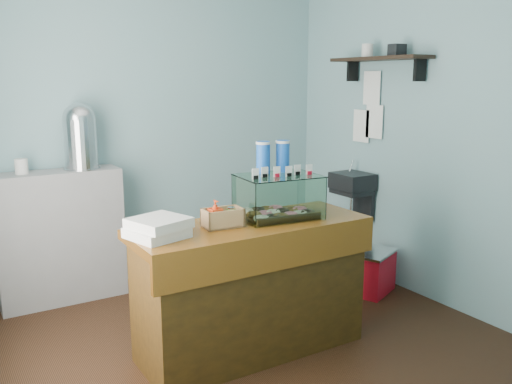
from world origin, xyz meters
TOP-DOWN VIEW (x-y plane):
  - ground at (0.00, 0.00)m, footprint 3.50×3.50m
  - room_shell at (0.03, 0.01)m, footprint 3.54×3.04m
  - counter at (0.00, -0.25)m, footprint 1.60×0.60m
  - back_shelf at (-0.90, 1.32)m, footprint 1.00×0.32m
  - display_case at (0.24, -0.19)m, footprint 0.57×0.45m
  - condiment_crate at (-0.21, -0.23)m, footprint 0.26×0.17m
  - pastry_boxes at (-0.64, -0.25)m, footprint 0.39×0.38m
  - coffee_urn at (-0.69, 1.32)m, footprint 0.29×0.29m
  - red_cooler at (1.42, 0.09)m, footprint 0.52×0.47m

SIDE VIEW (x-z plane):
  - ground at x=0.00m, z-range 0.00..0.00m
  - red_cooler at x=1.42m, z-range 0.00..0.37m
  - counter at x=0.00m, z-range 0.01..0.91m
  - back_shelf at x=-0.90m, z-range 0.00..1.10m
  - pastry_boxes at x=-0.64m, z-range 0.90..1.02m
  - condiment_crate at x=-0.21m, z-range 0.87..1.05m
  - display_case at x=0.24m, z-range 0.80..1.32m
  - coffee_urn at x=-0.69m, z-range 1.11..1.65m
  - room_shell at x=0.03m, z-range 0.30..3.12m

